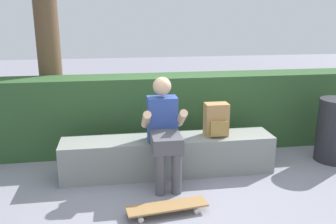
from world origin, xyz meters
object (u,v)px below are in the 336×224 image
Objects in this scene: backpack_on_bench at (216,120)px; bench_main at (168,155)px; person_skater at (164,128)px; trash_bin at (336,130)px; skateboard_near_person at (167,207)px.

bench_main is at bearing 179.08° from backpack_on_bench.
person_skater reaches higher than bench_main.
trash_bin is at bearing 6.55° from person_skater.
trash_bin is at bearing 1.32° from bench_main.
person_skater is 3.02× the size of backpack_on_bench.
backpack_on_bench is 0.48× the size of trash_bin.
trash_bin is (2.31, 0.27, -0.24)m from person_skater.
person_skater reaches higher than backpack_on_bench.
person_skater reaches higher than trash_bin.
person_skater is 1.45× the size of trash_bin.
bench_main is 3.12× the size of skateboard_near_person.
backpack_on_bench is at bearing -0.92° from bench_main.
person_skater is at bearing -162.99° from backpack_on_bench.
skateboard_near_person is at bearing -95.97° from person_skater.
bench_main is 2.24m from trash_bin.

